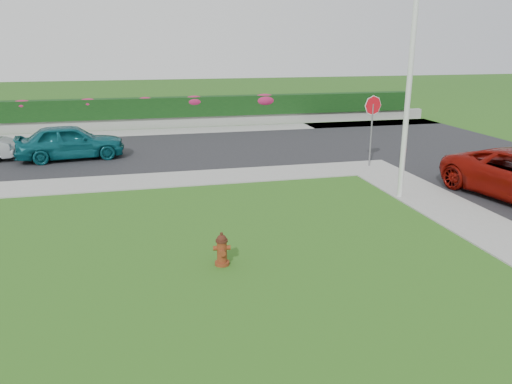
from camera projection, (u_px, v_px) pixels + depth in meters
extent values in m
plane|color=black|center=(241.00, 300.00, 9.40)|extent=(120.00, 120.00, 0.00)
cube|color=black|center=(60.00, 156.00, 21.32)|extent=(26.00, 8.00, 0.04)
cube|color=gray|center=(7.00, 189.00, 16.44)|extent=(24.00, 2.00, 0.04)
cube|color=gray|center=(370.00, 167.00, 19.34)|extent=(2.00, 2.00, 0.04)
cube|color=gray|center=(151.00, 132.00, 26.87)|extent=(34.00, 2.00, 0.04)
cube|color=gray|center=(149.00, 123.00, 28.19)|extent=(34.00, 0.40, 0.60)
cube|color=black|center=(148.00, 108.00, 28.03)|extent=(32.00, 0.90, 1.10)
cylinder|color=#55120D|center=(222.00, 263.00, 10.90)|extent=(0.32, 0.32, 0.08)
cylinder|color=#55120D|center=(222.00, 251.00, 10.82)|extent=(0.22, 0.22, 0.49)
cylinder|color=black|center=(222.00, 241.00, 10.75)|extent=(0.26, 0.26, 0.05)
sphere|color=black|center=(222.00, 239.00, 10.74)|extent=(0.22, 0.22, 0.22)
cylinder|color=black|center=(222.00, 234.00, 10.71)|extent=(0.07, 0.07, 0.07)
cylinder|color=#55120D|center=(215.00, 248.00, 10.78)|extent=(0.10, 0.11, 0.10)
cylinder|color=#55120D|center=(228.00, 248.00, 10.82)|extent=(0.10, 0.11, 0.10)
cylinder|color=#55120D|center=(222.00, 253.00, 10.68)|extent=(0.15, 0.13, 0.14)
imported|color=#0B4E57|center=(70.00, 142.00, 20.45)|extent=(4.42, 2.21, 1.44)
cylinder|color=silver|center=(408.00, 98.00, 14.76)|extent=(0.16, 0.16, 6.16)
cylinder|color=slate|center=(371.00, 136.00, 19.18)|extent=(0.06, 0.06, 2.44)
cylinder|color=red|center=(373.00, 105.00, 18.85)|extent=(0.70, 0.17, 0.71)
cylinder|color=white|center=(373.00, 105.00, 18.85)|extent=(0.74, 0.16, 0.75)
ellipsoid|color=#B41E4A|center=(22.00, 105.00, 26.39)|extent=(1.12, 0.72, 0.56)
ellipsoid|color=#B41E4A|center=(88.00, 104.00, 27.13)|extent=(1.12, 0.72, 0.56)
ellipsoid|color=#B41E4A|center=(145.00, 102.00, 27.81)|extent=(1.08, 0.69, 0.54)
ellipsoid|color=#B41E4A|center=(194.00, 101.00, 28.43)|extent=(1.29, 0.83, 0.64)
ellipsoid|color=#B41E4A|center=(264.00, 100.00, 29.36)|extent=(1.48, 0.95, 0.74)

